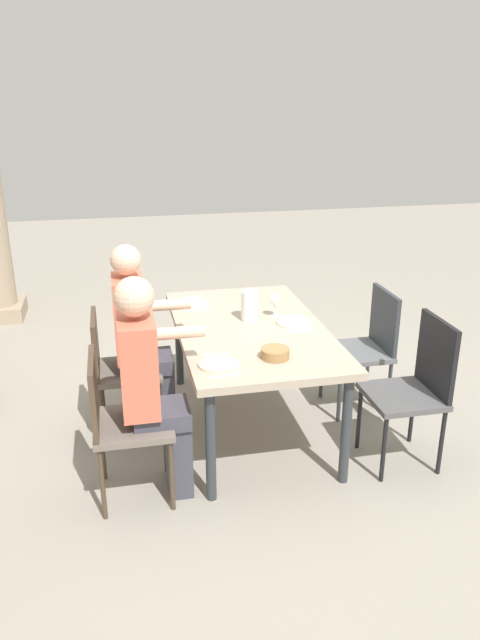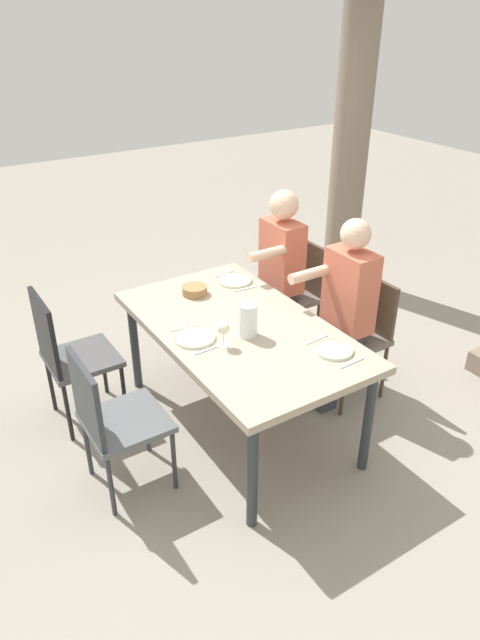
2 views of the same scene
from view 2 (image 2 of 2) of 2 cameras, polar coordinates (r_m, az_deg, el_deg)
ground_plane at (r=3.96m, az=-0.04°, el=-10.14°), size 16.00×16.00×0.00m
dining_table at (r=3.57m, az=-0.04°, el=-1.52°), size 1.69×0.97×0.76m
chair_west_north at (r=4.56m, az=5.37°, el=3.19°), size 0.44×0.44×0.89m
chair_west_south at (r=3.84m, az=-16.80°, el=-3.03°), size 0.44×0.44×0.96m
chair_mid_north at (r=4.07m, az=11.62°, el=-0.85°), size 0.44×0.44×0.87m
chair_mid_south at (r=3.26m, az=-12.73°, el=-9.35°), size 0.44×0.44×0.90m
diner_woman_green at (r=4.37m, az=3.53°, el=4.91°), size 0.35×0.50×1.34m
diner_man_white at (r=3.88m, az=10.00°, el=1.00°), size 0.35×0.49×1.33m
stone_column_near at (r=5.57m, az=11.00°, el=17.30°), size 0.44×0.44×2.87m
plate_0 at (r=4.10m, az=-0.57°, el=4.00°), size 0.25×0.25×0.02m
fork_0 at (r=4.22m, az=-1.65°, el=4.66°), size 0.03×0.17×0.01m
spoon_0 at (r=3.99m, az=0.57°, el=3.15°), size 0.03×0.17×0.01m
plate_1 at (r=3.40m, az=-4.54°, el=-1.75°), size 0.25×0.25×0.02m
wine_glass_1 at (r=3.27m, az=-1.70°, el=-0.87°), size 0.08×0.08×0.16m
fork_1 at (r=3.52m, az=-5.70°, el=-0.77°), size 0.03×0.17×0.01m
spoon_1 at (r=3.29m, az=-3.29°, el=-2.98°), size 0.02×0.17×0.01m
plate_2 at (r=3.32m, az=9.33°, el=-2.94°), size 0.23×0.23×0.02m
fork_2 at (r=3.42m, az=7.69°, el=-1.91°), size 0.03×0.17×0.01m
spoon_2 at (r=3.23m, az=11.05°, el=-4.21°), size 0.02×0.17×0.01m
water_pitcher at (r=3.39m, az=0.78°, el=-0.17°), size 0.12×0.12×0.21m
bread_basket at (r=3.91m, az=-4.54°, el=2.97°), size 0.17×0.17×0.06m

